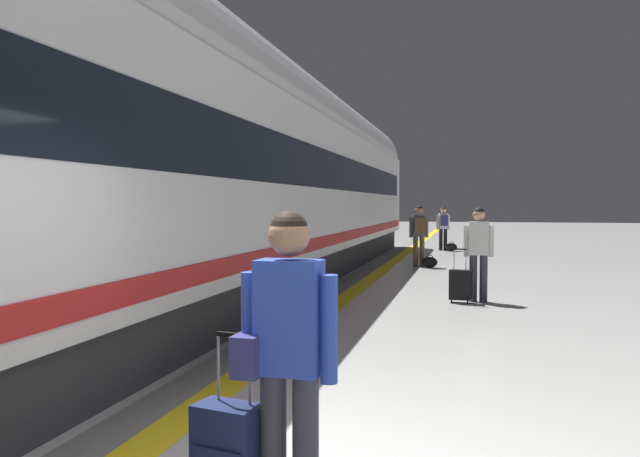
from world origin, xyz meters
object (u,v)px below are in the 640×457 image
suitcase_near (460,285)px  passenger_mid (419,230)px  high_speed_train (184,158)px  traveller_foreground (286,347)px  passenger_near (479,247)px  duffel_bag_mid (430,262)px  duffel_bag_far (451,247)px  passenger_far (443,224)px

suitcase_near → passenger_mid: size_ratio=0.57×
high_speed_train → traveller_foreground: high_speed_train is taller
passenger_near → duffel_bag_mid: 6.18m
traveller_foreground → passenger_near: traveller_foreground is taller
high_speed_train → traveller_foreground: bearing=-59.7°
duffel_bag_mid → duffel_bag_far: (0.39, 6.38, 0.00)m
high_speed_train → duffel_bag_far: 15.63m
suitcase_near → duffel_bag_mid: 6.28m
passenger_near → high_speed_train: bearing=-149.7°
high_speed_train → passenger_mid: 9.43m
traveller_foreground → suitcase_near: traveller_foreground is taller
passenger_far → high_speed_train: bearing=-102.3°
duffel_bag_mid → passenger_far: 6.76m
passenger_far → duffel_bag_far: 0.96m
suitcase_near → traveller_foreground: bearing=-95.3°
suitcase_near → passenger_far: 12.96m
passenger_near → suitcase_near: (-0.32, -0.21, -0.67)m
passenger_far → duffel_bag_far: size_ratio=3.80×
traveller_foreground → passenger_near: bearing=82.7°
passenger_near → passenger_mid: bearing=104.3°
passenger_mid → duffel_bag_far: passenger_mid is taller
high_speed_train → traveller_foreground: (3.43, -5.87, -1.50)m
high_speed_train → duffel_bag_far: bearing=76.3°
high_speed_train → duffel_bag_far: high_speed_train is taller
passenger_near → duffel_bag_far: size_ratio=3.91×
passenger_mid → duffel_bag_far: bearing=83.5°
high_speed_train → passenger_far: 15.78m
passenger_far → passenger_near: bearing=-84.7°
high_speed_train → passenger_near: high_speed_train is taller
duffel_bag_mid → duffel_bag_far: same height
passenger_near → duffel_bag_far: bearing=94.0°
traveller_foreground → duffel_bag_mid: 14.53m
passenger_mid → duffel_bag_far: (0.71, 6.18, -0.88)m
passenger_mid → passenger_far: bearing=86.5°
suitcase_near → high_speed_train: bearing=-150.0°
suitcase_near → passenger_mid: 6.56m
passenger_far → duffel_bag_far: passenger_far is taller
high_speed_train → passenger_near: size_ratio=20.97×
traveller_foreground → duffel_bag_mid: (-0.16, 14.51, -0.86)m
traveller_foreground → passenger_mid: bearing=91.9°
traveller_foreground → suitcase_near: 8.37m
high_speed_train → passenger_mid: size_ratio=20.81×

